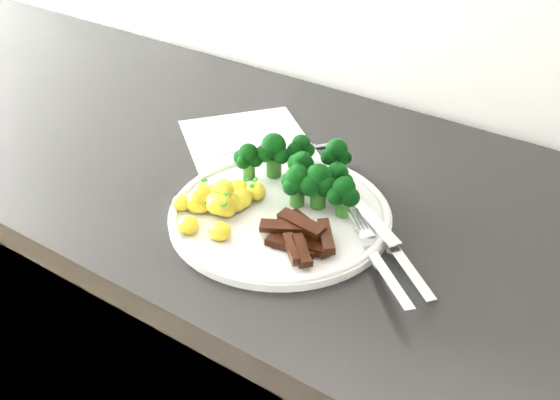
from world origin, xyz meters
name	(u,v)px	position (x,y,z in m)	size (l,w,h in m)	color
counter	(287,397)	(-0.02, 1.66, 0.46)	(2.48, 0.62, 0.93)	black
recipe_paper	(253,151)	(-0.12, 1.71, 0.93)	(0.33, 0.32, 0.00)	silver
plate	(280,213)	(0.02, 1.58, 0.94)	(0.30, 0.30, 0.02)	white
broccoli	(307,169)	(0.02, 1.64, 0.98)	(0.20, 0.13, 0.07)	#29631D
potatoes	(220,201)	(-0.05, 1.54, 0.96)	(0.11, 0.14, 0.04)	gold
beef_strips	(301,238)	(0.08, 1.54, 0.95)	(0.11, 0.10, 0.03)	black
fork	(379,261)	(0.18, 1.55, 0.95)	(0.16, 0.15, 0.02)	silver
knife	(400,259)	(0.19, 1.58, 0.94)	(0.18, 0.14, 0.02)	silver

